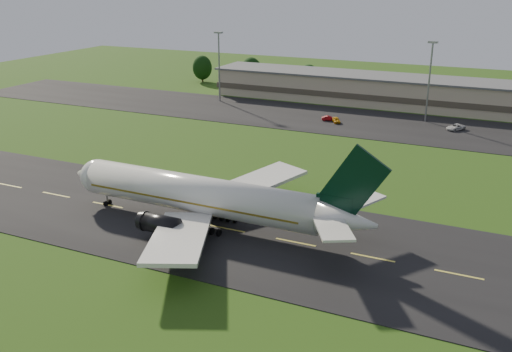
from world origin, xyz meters
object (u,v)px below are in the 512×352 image
at_px(light_mast_centre, 430,72).
at_px(light_mast_west, 219,58).
at_px(airliner, 204,196).
at_px(service_vehicle_b, 329,118).
at_px(service_vehicle_c, 456,127).
at_px(terminal, 441,95).
at_px(service_vehicle_a, 336,120).

bearing_deg(light_mast_centre, light_mast_west, 180.00).
xyz_separation_m(airliner, service_vehicle_b, (-3.10, 70.30, -3.96)).
relative_size(service_vehicle_b, service_vehicle_c, 0.72).
bearing_deg(terminal, airliner, -102.40).
xyz_separation_m(terminal, service_vehicle_c, (6.75, -22.01, -3.19)).
height_order(airliner, service_vehicle_a, airliner).
bearing_deg(light_mast_west, terminal, 14.76).
relative_size(airliner, light_mast_west, 2.52).
bearing_deg(service_vehicle_c, service_vehicle_b, -137.57).
xyz_separation_m(light_mast_west, service_vehicle_a, (39.55, -10.89, -11.96)).
distance_m(light_mast_centre, service_vehicle_b, 27.58).
bearing_deg(service_vehicle_b, light_mast_west, 55.67).
bearing_deg(light_mast_centre, terminal, 85.05).
xyz_separation_m(terminal, light_mast_centre, (-1.40, -16.18, 8.75)).
bearing_deg(light_mast_west, light_mast_centre, 0.00).
bearing_deg(service_vehicle_b, service_vehicle_a, -135.92).
xyz_separation_m(airliner, service_vehicle_a, (-0.71, 69.12, -3.88)).
distance_m(light_mast_west, service_vehicle_c, 69.44).
xyz_separation_m(terminal, service_vehicle_a, (-21.85, -27.07, -3.21)).
xyz_separation_m(light_mast_centre, service_vehicle_b, (-22.84, -9.71, -12.04)).
bearing_deg(service_vehicle_c, airliner, -75.31).
relative_size(service_vehicle_a, service_vehicle_c, 0.79).
distance_m(airliner, service_vehicle_b, 70.48).
height_order(light_mast_west, service_vehicle_a, light_mast_west).
height_order(airliner, service_vehicle_c, airliner).
relative_size(airliner, service_vehicle_c, 10.17).
bearing_deg(airliner, service_vehicle_a, 91.00).
height_order(terminal, service_vehicle_b, terminal).
relative_size(light_mast_west, light_mast_centre, 1.00).
bearing_deg(light_mast_west, airliner, -63.29).
bearing_deg(service_vehicle_a, terminal, 21.53).
height_order(airliner, light_mast_centre, light_mast_centre).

